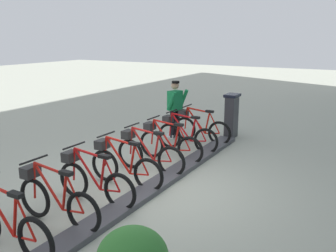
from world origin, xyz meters
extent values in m
plane|color=#ADB19E|center=(0.00, 0.00, 0.00)|extent=(60.00, 60.00, 0.00)
cube|color=#47474C|center=(0.00, 0.00, 0.05)|extent=(0.44, 7.90, 0.10)
cube|color=#38383D|center=(0.05, -4.31, 0.60)|extent=(0.28, 0.44, 1.20)
cube|color=#194C8C|center=(0.20, -4.31, 0.95)|extent=(0.03, 0.30, 0.40)
cube|color=black|center=(0.05, -4.31, 1.24)|extent=(0.36, 0.52, 0.08)
torus|color=black|center=(0.03, -3.35, 0.33)|extent=(0.67, 0.07, 0.67)
torus|color=black|center=(1.07, -3.35, 0.33)|extent=(0.67, 0.07, 0.67)
cylinder|color=red|center=(0.73, -3.35, 0.61)|extent=(0.60, 0.05, 0.70)
cylinder|color=red|center=(0.39, -3.35, 0.58)|extent=(0.16, 0.04, 0.61)
cylinder|color=red|center=(0.67, -3.35, 0.92)|extent=(0.69, 0.05, 0.11)
cylinder|color=red|center=(0.24, -3.35, 0.31)|extent=(0.43, 0.03, 0.09)
cylinder|color=red|center=(0.18, -3.35, 0.61)|extent=(0.33, 0.03, 0.56)
cylinder|color=red|center=(1.04, -3.35, 0.64)|extent=(0.10, 0.04, 0.62)
cube|color=black|center=(0.33, -3.35, 0.91)|extent=(0.22, 0.10, 0.06)
cylinder|color=black|center=(1.01, -3.35, 1.00)|extent=(0.03, 0.54, 0.03)
cube|color=#2D2D2D|center=(1.12, -3.35, 0.78)|extent=(0.20, 0.28, 0.18)
torus|color=black|center=(0.03, -2.46, 0.33)|extent=(0.67, 0.07, 0.67)
torus|color=black|center=(1.07, -2.46, 0.33)|extent=(0.67, 0.07, 0.67)
cylinder|color=red|center=(0.73, -2.46, 0.61)|extent=(0.60, 0.05, 0.70)
cylinder|color=red|center=(0.39, -2.46, 0.58)|extent=(0.16, 0.04, 0.61)
cylinder|color=red|center=(0.67, -2.46, 0.92)|extent=(0.69, 0.05, 0.11)
cylinder|color=red|center=(0.24, -2.46, 0.31)|extent=(0.43, 0.03, 0.09)
cylinder|color=red|center=(0.18, -2.46, 0.61)|extent=(0.33, 0.03, 0.56)
cylinder|color=red|center=(1.04, -2.46, 0.64)|extent=(0.10, 0.04, 0.62)
cube|color=black|center=(0.33, -2.46, 0.91)|extent=(0.22, 0.10, 0.06)
cylinder|color=black|center=(1.01, -2.46, 1.00)|extent=(0.03, 0.54, 0.03)
cube|color=#2D2D2D|center=(1.12, -2.46, 0.78)|extent=(0.20, 0.28, 0.18)
torus|color=black|center=(0.03, -1.57, 0.33)|extent=(0.67, 0.07, 0.67)
torus|color=black|center=(1.07, -1.58, 0.33)|extent=(0.67, 0.07, 0.67)
cylinder|color=red|center=(0.73, -1.58, 0.61)|extent=(0.60, 0.05, 0.70)
cylinder|color=red|center=(0.39, -1.57, 0.58)|extent=(0.16, 0.04, 0.61)
cylinder|color=red|center=(0.67, -1.58, 0.92)|extent=(0.69, 0.05, 0.11)
cylinder|color=red|center=(0.24, -1.57, 0.31)|extent=(0.43, 0.03, 0.09)
cylinder|color=red|center=(0.18, -1.57, 0.61)|extent=(0.33, 0.03, 0.56)
cylinder|color=red|center=(1.04, -1.58, 0.64)|extent=(0.10, 0.04, 0.62)
cube|color=black|center=(0.33, -1.57, 0.91)|extent=(0.22, 0.10, 0.06)
cylinder|color=black|center=(1.01, -1.58, 1.00)|extent=(0.03, 0.54, 0.03)
cube|color=#2D2D2D|center=(1.12, -1.58, 0.78)|extent=(0.20, 0.28, 0.18)
torus|color=black|center=(0.03, -0.69, 0.33)|extent=(0.67, 0.07, 0.67)
torus|color=black|center=(1.07, -0.69, 0.33)|extent=(0.67, 0.07, 0.67)
cylinder|color=red|center=(0.73, -0.69, 0.61)|extent=(0.60, 0.05, 0.70)
cylinder|color=red|center=(0.39, -0.69, 0.58)|extent=(0.16, 0.04, 0.61)
cylinder|color=red|center=(0.67, -0.69, 0.92)|extent=(0.69, 0.05, 0.11)
cylinder|color=red|center=(0.24, -0.69, 0.31)|extent=(0.43, 0.03, 0.09)
cylinder|color=red|center=(0.18, -0.69, 0.61)|extent=(0.33, 0.03, 0.56)
cylinder|color=red|center=(1.04, -0.69, 0.64)|extent=(0.10, 0.04, 0.62)
cube|color=black|center=(0.33, -0.69, 0.91)|extent=(0.22, 0.10, 0.06)
cylinder|color=black|center=(1.01, -0.69, 1.00)|extent=(0.03, 0.54, 0.03)
cube|color=#2D2D2D|center=(1.12, -0.69, 0.78)|extent=(0.20, 0.28, 0.18)
torus|color=black|center=(0.03, 0.20, 0.33)|extent=(0.67, 0.07, 0.67)
torus|color=black|center=(1.07, 0.20, 0.33)|extent=(0.67, 0.07, 0.67)
cylinder|color=red|center=(0.73, 0.20, 0.61)|extent=(0.60, 0.05, 0.70)
cylinder|color=red|center=(0.39, 0.20, 0.58)|extent=(0.16, 0.04, 0.61)
cylinder|color=red|center=(0.67, 0.20, 0.92)|extent=(0.69, 0.05, 0.11)
cylinder|color=red|center=(0.24, 0.20, 0.31)|extent=(0.43, 0.03, 0.09)
cylinder|color=red|center=(0.18, 0.20, 0.61)|extent=(0.33, 0.03, 0.56)
cylinder|color=red|center=(1.04, 0.20, 0.64)|extent=(0.10, 0.04, 0.62)
cube|color=black|center=(0.33, 0.20, 0.91)|extent=(0.22, 0.10, 0.06)
cylinder|color=black|center=(1.01, 0.20, 1.00)|extent=(0.03, 0.54, 0.03)
cube|color=#2D2D2D|center=(1.12, 0.20, 0.78)|extent=(0.20, 0.28, 0.18)
torus|color=black|center=(0.03, 1.09, 0.33)|extent=(0.67, 0.07, 0.67)
torus|color=black|center=(1.07, 1.09, 0.33)|extent=(0.67, 0.07, 0.67)
cylinder|color=red|center=(0.73, 1.09, 0.61)|extent=(0.60, 0.05, 0.70)
cylinder|color=red|center=(0.39, 1.09, 0.58)|extent=(0.16, 0.04, 0.61)
cylinder|color=red|center=(0.67, 1.09, 0.92)|extent=(0.69, 0.05, 0.11)
cylinder|color=red|center=(0.24, 1.09, 0.31)|extent=(0.43, 0.03, 0.09)
cylinder|color=red|center=(0.18, 1.09, 0.61)|extent=(0.33, 0.03, 0.56)
cylinder|color=red|center=(1.04, 1.09, 0.64)|extent=(0.10, 0.04, 0.62)
cube|color=black|center=(0.33, 1.09, 0.91)|extent=(0.22, 0.10, 0.06)
cylinder|color=black|center=(1.01, 1.09, 1.00)|extent=(0.03, 0.54, 0.03)
cube|color=#2D2D2D|center=(1.12, 1.09, 0.78)|extent=(0.20, 0.28, 0.18)
torus|color=black|center=(0.03, 1.98, 0.33)|extent=(0.67, 0.07, 0.67)
torus|color=black|center=(1.07, 1.97, 0.33)|extent=(0.67, 0.07, 0.67)
cylinder|color=red|center=(0.73, 1.97, 0.61)|extent=(0.60, 0.05, 0.70)
cylinder|color=red|center=(0.39, 1.98, 0.58)|extent=(0.16, 0.04, 0.61)
cylinder|color=red|center=(0.67, 1.97, 0.92)|extent=(0.69, 0.05, 0.11)
cylinder|color=red|center=(0.24, 1.98, 0.31)|extent=(0.43, 0.03, 0.09)
cylinder|color=red|center=(0.18, 1.98, 0.61)|extent=(0.33, 0.03, 0.56)
cylinder|color=red|center=(1.04, 1.97, 0.64)|extent=(0.10, 0.04, 0.62)
cube|color=black|center=(0.33, 1.98, 0.91)|extent=(0.22, 0.10, 0.06)
cylinder|color=black|center=(1.01, 1.97, 1.00)|extent=(0.03, 0.54, 0.03)
cube|color=#2D2D2D|center=(1.12, 1.97, 0.78)|extent=(0.20, 0.28, 0.18)
torus|color=black|center=(0.03, 2.86, 0.33)|extent=(0.67, 0.07, 0.67)
cylinder|color=red|center=(0.39, 2.86, 0.58)|extent=(0.16, 0.04, 0.61)
cylinder|color=red|center=(0.24, 2.86, 0.31)|extent=(0.43, 0.03, 0.09)
cylinder|color=red|center=(0.18, 2.86, 0.61)|extent=(0.33, 0.03, 0.56)
cube|color=black|center=(0.33, 2.86, 0.91)|extent=(0.22, 0.10, 0.06)
cube|color=white|center=(1.38, -3.55, 0.05)|extent=(0.28, 0.16, 0.10)
cube|color=white|center=(1.54, -3.36, 0.05)|extent=(0.28, 0.16, 0.10)
cylinder|color=black|center=(1.44, -3.55, 0.43)|extent=(0.15, 0.15, 0.82)
cylinder|color=black|center=(1.48, -3.36, 0.43)|extent=(0.15, 0.15, 0.82)
cube|color=#1A894A|center=(1.46, -3.45, 1.10)|extent=(0.34, 0.45, 0.56)
cylinder|color=#1A894A|center=(1.31, -3.68, 1.13)|extent=(0.35, 0.17, 0.57)
cylinder|color=#1A894A|center=(1.42, -3.18, 1.13)|extent=(0.35, 0.17, 0.57)
sphere|color=tan|center=(1.46, -3.45, 1.53)|extent=(0.22, 0.22, 0.22)
cylinder|color=black|center=(1.44, -3.45, 1.63)|extent=(0.22, 0.22, 0.06)
camera|label=1|loc=(-3.55, 5.67, 2.89)|focal=39.22mm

